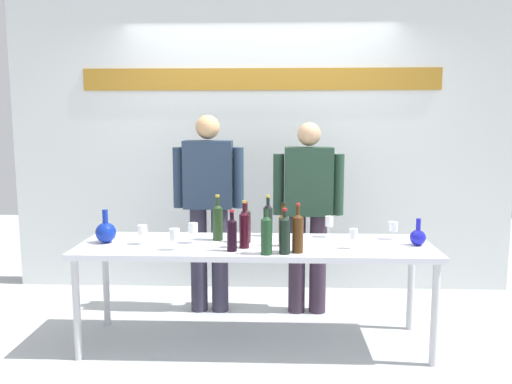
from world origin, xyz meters
TOP-DOWN VIEW (x-y plane):
  - ground_plane at (0.00, 0.00)m, footprint 10.00×10.00m
  - back_wall at (0.00, 1.33)m, footprint 4.72×0.11m
  - display_table at (0.00, 0.00)m, footprint 2.50×0.71m
  - decanter_blue_left at (-1.07, 0.00)m, footprint 0.15×0.15m
  - decanter_blue_right at (1.14, 0.00)m, footprint 0.11×0.11m
  - presenter_left at (-0.41, 0.65)m, footprint 0.59×0.22m
  - presenter_right at (0.41, 0.65)m, footprint 0.58×0.22m
  - wine_bottle_0 at (-0.07, 0.04)m, footprint 0.07×0.07m
  - wine_bottle_1 at (0.09, -0.29)m, footprint 0.07×0.07m
  - wine_bottle_2 at (-0.15, -0.21)m, footprint 0.07×0.07m
  - wine_bottle_3 at (0.20, -0.05)m, footprint 0.06×0.06m
  - wine_bottle_4 at (0.29, -0.23)m, footprint 0.07×0.07m
  - wine_bottle_5 at (-0.28, 0.11)m, footprint 0.07×0.07m
  - wine_bottle_6 at (-0.07, -0.12)m, footprint 0.07×0.07m
  - wine_bottle_7 at (0.09, 0.26)m, footprint 0.07×0.07m
  - wine_bottle_8 at (0.20, -0.27)m, footprint 0.07×0.07m
  - wine_glass_left_0 at (-0.44, 0.00)m, footprint 0.07×0.07m
  - wine_glass_left_1 at (-0.80, -0.04)m, footprint 0.07×0.07m
  - wine_glass_left_2 at (-0.54, -0.20)m, footprint 0.07×0.07m
  - wine_glass_right_0 at (0.55, 0.23)m, footprint 0.06×0.06m
  - wine_glass_right_1 at (0.68, -0.11)m, footprint 0.06×0.06m
  - wine_glass_right_2 at (1.01, 0.18)m, footprint 0.07×0.07m

SIDE VIEW (x-z plane):
  - ground_plane at x=0.00m, z-range 0.00..0.00m
  - display_table at x=0.00m, z-range 0.32..1.06m
  - decanter_blue_right at x=1.14m, z-range 0.71..0.90m
  - decanter_blue_left at x=-1.07m, z-range 0.70..0.94m
  - wine_glass_right_2 at x=1.01m, z-range 0.77..0.90m
  - wine_glass_right_1 at x=0.68m, z-range 0.77..0.91m
  - wine_glass_left_1 at x=-0.80m, z-range 0.77..0.91m
  - wine_glass_left_2 at x=-0.54m, z-range 0.77..0.92m
  - wine_glass_left_0 at x=-0.44m, z-range 0.78..0.92m
  - wine_glass_right_0 at x=0.55m, z-range 0.78..0.94m
  - wine_bottle_2 at x=-0.15m, z-range 0.72..1.01m
  - wine_bottle_3 at x=0.20m, z-range 0.72..1.02m
  - wine_bottle_7 at x=0.09m, z-range 0.72..1.03m
  - wine_bottle_0 at x=-0.07m, z-range 0.73..1.02m
  - wine_bottle_8 at x=0.20m, z-range 0.73..1.03m
  - wine_bottle_1 at x=0.09m, z-range 0.72..1.04m
  - wine_bottle_6 at x=-0.07m, z-range 0.72..1.04m
  - wine_bottle_4 at x=0.29m, z-range 0.72..1.05m
  - wine_bottle_5 at x=-0.28m, z-range 0.72..1.05m
  - presenter_right at x=0.41m, z-range 0.11..1.70m
  - presenter_left at x=-0.41m, z-range 0.12..1.77m
  - back_wall at x=0.00m, z-range 0.00..3.00m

